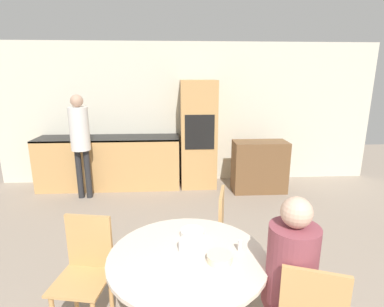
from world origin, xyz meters
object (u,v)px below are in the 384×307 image
at_px(sideboard, 259,166).
at_px(chair_far_left, 86,267).
at_px(person_seated, 292,276).
at_px(oven_unit, 198,135).
at_px(dining_table, 188,282).
at_px(bowl_centre, 192,233).
at_px(cup, 184,245).
at_px(bowl_near, 220,258).
at_px(person_standing, 80,135).
at_px(chair_far_right, 211,229).

relative_size(sideboard, chair_far_left, 1.00).
bearing_deg(person_seated, oven_unit, 94.77).
relative_size(oven_unit, chair_far_left, 2.09).
bearing_deg(dining_table, oven_unit, 84.13).
bearing_deg(bowl_centre, person_seated, -40.67).
relative_size(sideboard, cup, 9.62).
distance_m(dining_table, bowl_near, 0.34).
height_order(sideboard, bowl_near, sideboard).
relative_size(chair_far_left, person_seated, 0.72).
relative_size(cup, bowl_near, 0.54).
bearing_deg(dining_table, sideboard, 65.41).
xyz_separation_m(dining_table, cup, (-0.02, 0.05, 0.27)).
bearing_deg(oven_unit, cup, -96.33).
distance_m(person_seated, person_standing, 3.94).
xyz_separation_m(dining_table, bowl_centre, (0.05, 0.26, 0.25)).
height_order(oven_unit, person_standing, oven_unit).
xyz_separation_m(oven_unit, chair_far_right, (-0.08, -2.65, -0.44)).
xyz_separation_m(chair_far_left, person_seated, (1.46, -0.50, 0.23)).
bearing_deg(dining_table, person_standing, 118.52).
bearing_deg(sideboard, oven_unit, 160.84).
distance_m(oven_unit, person_standing, 2.02).
height_order(oven_unit, sideboard, oven_unit).
xyz_separation_m(sideboard, person_seated, (-0.74, -3.34, 0.30)).
height_order(sideboard, person_seated, person_seated).
bearing_deg(oven_unit, person_seated, -85.23).
distance_m(oven_unit, sideboard, 1.23).
bearing_deg(person_standing, oven_unit, 14.33).
distance_m(chair_far_left, cup, 0.85).
distance_m(sideboard, bowl_near, 3.40).
bearing_deg(cup, person_standing, 118.63).
distance_m(cup, bowl_near, 0.28).
bearing_deg(chair_far_right, bowl_centre, -10.05).
height_order(person_standing, bowl_near, person_standing).
bearing_deg(cup, person_seated, -24.97).
bearing_deg(bowl_centre, cup, -109.04).
height_order(person_seated, cup, person_seated).
distance_m(chair_far_right, bowl_centre, 0.63).
bearing_deg(bowl_centre, chair_far_left, -178.47).
bearing_deg(cup, chair_far_right, 68.12).
bearing_deg(chair_far_left, dining_table, -6.16).
bearing_deg(person_standing, dining_table, -61.48).
relative_size(bowl_near, bowl_centre, 0.96).
bearing_deg(bowl_near, cup, 149.46).
relative_size(dining_table, chair_far_right, 1.23).
bearing_deg(bowl_near, chair_far_left, 162.18).
relative_size(chair_far_right, cup, 9.59).
height_order(oven_unit, person_seated, oven_unit).
relative_size(person_standing, bowl_near, 9.68).
height_order(person_standing, cup, person_standing).
distance_m(chair_far_left, person_seated, 1.57).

